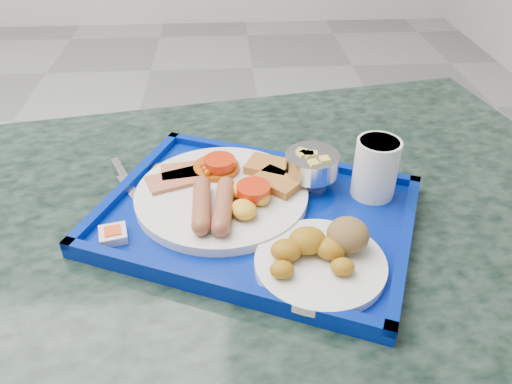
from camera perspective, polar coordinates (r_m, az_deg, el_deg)
table at (r=0.92m, az=-1.12°, el=-11.94°), size 1.34×1.01×0.76m
tray at (r=0.76m, az=-0.00°, el=-2.81°), size 0.55×0.49×0.03m
main_plate at (r=0.78m, az=-3.47°, el=-0.00°), size 0.27×0.27×0.04m
bread_plate at (r=0.67m, az=7.65°, el=-7.02°), size 0.17×0.17×0.06m
fruit_bowl at (r=0.80m, az=6.38°, el=3.13°), size 0.09×0.09×0.06m
juice_cup at (r=0.80m, az=13.53°, el=2.87°), size 0.07×0.07×0.10m
spoon at (r=0.86m, az=-11.87°, el=1.87°), size 0.09×0.15×0.01m
knife at (r=0.84m, az=-14.32°, el=0.73°), size 0.09×0.17×0.00m
jam_packet at (r=0.74m, az=-16.01°, el=-4.70°), size 0.05×0.05×0.02m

